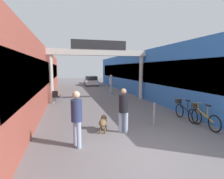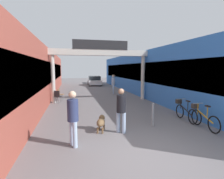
{
  "view_description": "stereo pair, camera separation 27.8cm",
  "coord_description": "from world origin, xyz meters",
  "px_view_note": "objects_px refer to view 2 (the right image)",
  "views": [
    {
      "loc": [
        -2.38,
        -4.3,
        2.43
      ],
      "look_at": [
        0.0,
        4.66,
        1.3
      ],
      "focal_mm": 28.0,
      "sensor_mm": 36.0,
      "label": 1
    },
    {
      "loc": [
        -2.11,
        -4.37,
        2.43
      ],
      "look_at": [
        0.0,
        4.66,
        1.3
      ],
      "focal_mm": 28.0,
      "sensor_mm": 36.0,
      "label": 2
    }
  ],
  "objects_px": {
    "bollard_post_metal": "(153,114)",
    "parked_car_white": "(94,81)",
    "pedestrian_with_dog": "(121,108)",
    "cafe_chair_black_nearer": "(58,96)",
    "bicycle_black_second": "(185,111)",
    "dog_on_leash": "(101,122)",
    "pedestrian_carrying_crate": "(113,83)",
    "bicycle_orange_nearest": "(203,117)",
    "cafe_chair_wood_farther": "(60,93)",
    "pedestrian_companion": "(73,115)"
  },
  "relations": [
    {
      "from": "bollard_post_metal",
      "to": "parked_car_white",
      "type": "height_order",
      "value": "parked_car_white"
    },
    {
      "from": "pedestrian_with_dog",
      "to": "cafe_chair_black_nearer",
      "type": "height_order",
      "value": "pedestrian_with_dog"
    },
    {
      "from": "bicycle_black_second",
      "to": "cafe_chair_black_nearer",
      "type": "height_order",
      "value": "bicycle_black_second"
    },
    {
      "from": "dog_on_leash",
      "to": "pedestrian_carrying_crate",
      "type": "bearing_deg",
      "value": 73.7
    },
    {
      "from": "pedestrian_carrying_crate",
      "to": "parked_car_white",
      "type": "distance_m",
      "value": 8.99
    },
    {
      "from": "pedestrian_with_dog",
      "to": "cafe_chair_black_nearer",
      "type": "distance_m",
      "value": 6.98
    },
    {
      "from": "bollard_post_metal",
      "to": "parked_car_white",
      "type": "bearing_deg",
      "value": 90.16
    },
    {
      "from": "pedestrian_carrying_crate",
      "to": "bicycle_orange_nearest",
      "type": "xyz_separation_m",
      "value": [
        1.28,
        -10.25,
        -0.61
      ]
    },
    {
      "from": "cafe_chair_wood_farther",
      "to": "pedestrian_companion",
      "type": "bearing_deg",
      "value": -83.95
    },
    {
      "from": "cafe_chair_wood_farther",
      "to": "parked_car_white",
      "type": "relative_size",
      "value": 0.22
    },
    {
      "from": "cafe_chair_wood_farther",
      "to": "bollard_post_metal",
      "type": "bearing_deg",
      "value": -59.38
    },
    {
      "from": "bicycle_black_second",
      "to": "cafe_chair_black_nearer",
      "type": "xyz_separation_m",
      "value": [
        -6.09,
        5.54,
        0.1
      ]
    },
    {
      "from": "bicycle_orange_nearest",
      "to": "cafe_chair_black_nearer",
      "type": "xyz_separation_m",
      "value": [
        -6.14,
        6.65,
        0.1
      ]
    },
    {
      "from": "parked_car_white",
      "to": "bicycle_black_second",
      "type": "bearing_deg",
      "value": -84.08
    },
    {
      "from": "pedestrian_with_dog",
      "to": "cafe_chair_wood_farther",
      "type": "bearing_deg",
      "value": 109.48
    },
    {
      "from": "bollard_post_metal",
      "to": "bicycle_black_second",
      "type": "bearing_deg",
      "value": 13.1
    },
    {
      "from": "pedestrian_companion",
      "to": "bicycle_black_second",
      "type": "height_order",
      "value": "pedestrian_companion"
    },
    {
      "from": "bicycle_black_second",
      "to": "bicycle_orange_nearest",
      "type": "bearing_deg",
      "value": -87.2
    },
    {
      "from": "pedestrian_carrying_crate",
      "to": "bollard_post_metal",
      "type": "distance_m",
      "value": 9.59
    },
    {
      "from": "pedestrian_with_dog",
      "to": "bicycle_black_second",
      "type": "relative_size",
      "value": 1.0
    },
    {
      "from": "cafe_chair_wood_farther",
      "to": "bicycle_orange_nearest",
      "type": "bearing_deg",
      "value": -51.95
    },
    {
      "from": "pedestrian_with_dog",
      "to": "cafe_chair_wood_farther",
      "type": "relative_size",
      "value": 1.9
    },
    {
      "from": "dog_on_leash",
      "to": "cafe_chair_wood_farther",
      "type": "relative_size",
      "value": 0.93
    },
    {
      "from": "bicycle_orange_nearest",
      "to": "bollard_post_metal",
      "type": "relative_size",
      "value": 1.7
    },
    {
      "from": "bollard_post_metal",
      "to": "cafe_chair_wood_farther",
      "type": "height_order",
      "value": "bollard_post_metal"
    },
    {
      "from": "pedestrian_companion",
      "to": "cafe_chair_black_nearer",
      "type": "relative_size",
      "value": 1.96
    },
    {
      "from": "pedestrian_with_dog",
      "to": "cafe_chair_black_nearer",
      "type": "xyz_separation_m",
      "value": [
        -2.74,
        6.4,
        -0.43
      ]
    },
    {
      "from": "dog_on_leash",
      "to": "bollard_post_metal",
      "type": "bearing_deg",
      "value": 2.37
    },
    {
      "from": "pedestrian_companion",
      "to": "bicycle_black_second",
      "type": "xyz_separation_m",
      "value": [
        5.11,
        1.64,
        -0.57
      ]
    },
    {
      "from": "pedestrian_with_dog",
      "to": "parked_car_white",
      "type": "height_order",
      "value": "pedestrian_with_dog"
    },
    {
      "from": "pedestrian_with_dog",
      "to": "parked_car_white",
      "type": "bearing_deg",
      "value": 85.56
    },
    {
      "from": "bicycle_black_second",
      "to": "bollard_post_metal",
      "type": "relative_size",
      "value": 1.7
    },
    {
      "from": "parked_car_white",
      "to": "bollard_post_metal",
      "type": "bearing_deg",
      "value": -89.84
    },
    {
      "from": "pedestrian_companion",
      "to": "cafe_chair_wood_farther",
      "type": "height_order",
      "value": "pedestrian_companion"
    },
    {
      "from": "pedestrian_with_dog",
      "to": "bollard_post_metal",
      "type": "height_order",
      "value": "pedestrian_with_dog"
    },
    {
      "from": "dog_on_leash",
      "to": "cafe_chair_black_nearer",
      "type": "xyz_separation_m",
      "value": [
        -2.04,
        6.06,
        0.18
      ]
    },
    {
      "from": "bicycle_orange_nearest",
      "to": "parked_car_white",
      "type": "height_order",
      "value": "parked_car_white"
    },
    {
      "from": "bollard_post_metal",
      "to": "pedestrian_with_dog",
      "type": "bearing_deg",
      "value": -164.07
    },
    {
      "from": "bollard_post_metal",
      "to": "parked_car_white",
      "type": "distance_m",
      "value": 18.52
    },
    {
      "from": "pedestrian_companion",
      "to": "pedestrian_carrying_crate",
      "type": "height_order",
      "value": "pedestrian_carrying_crate"
    },
    {
      "from": "pedestrian_companion",
      "to": "dog_on_leash",
      "type": "bearing_deg",
      "value": 46.58
    },
    {
      "from": "pedestrian_companion",
      "to": "dog_on_leash",
      "type": "distance_m",
      "value": 1.67
    },
    {
      "from": "dog_on_leash",
      "to": "bicycle_orange_nearest",
      "type": "height_order",
      "value": "bicycle_orange_nearest"
    },
    {
      "from": "pedestrian_companion",
      "to": "bollard_post_metal",
      "type": "xyz_separation_m",
      "value": [
        3.29,
        1.22,
        -0.5
      ]
    },
    {
      "from": "pedestrian_with_dog",
      "to": "bollard_post_metal",
      "type": "relative_size",
      "value": 1.7
    },
    {
      "from": "cafe_chair_wood_farther",
      "to": "parked_car_white",
      "type": "height_order",
      "value": "parked_car_white"
    },
    {
      "from": "dog_on_leash",
      "to": "parked_car_white",
      "type": "relative_size",
      "value": 0.2
    },
    {
      "from": "bicycle_orange_nearest",
      "to": "bicycle_black_second",
      "type": "relative_size",
      "value": 1.0
    },
    {
      "from": "bicycle_orange_nearest",
      "to": "cafe_chair_wood_farther",
      "type": "xyz_separation_m",
      "value": [
        -6.04,
        7.72,
        0.1
      ]
    },
    {
      "from": "bicycle_orange_nearest",
      "to": "cafe_chair_wood_farther",
      "type": "relative_size",
      "value": 1.9
    }
  ]
}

